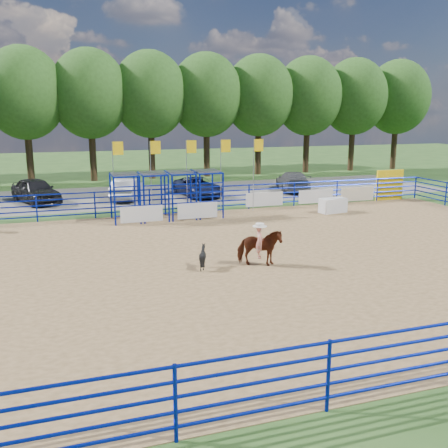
{
  "coord_description": "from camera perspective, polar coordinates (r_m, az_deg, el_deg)",
  "views": [
    {
      "loc": [
        -7.61,
        -17.65,
        5.7
      ],
      "look_at": [
        -1.52,
        1.0,
        1.3
      ],
      "focal_mm": 40.0,
      "sensor_mm": 36.0,
      "label": 1
    }
  ],
  "objects": [
    {
      "name": "car_b",
      "position": [
        34.03,
        -10.98,
        4.0
      ],
      "size": [
        2.85,
        4.6,
        1.43
      ],
      "primitive_type": "imported",
      "rotation": [
        0.0,
        0.0,
        2.81
      ],
      "color": "gray",
      "rests_on": "gravel_strip"
    },
    {
      "name": "horse_and_rider",
      "position": [
        18.81,
        4.07,
        -2.42
      ],
      "size": [
        1.84,
        1.31,
        2.26
      ],
      "color": "#5C2612",
      "rests_on": "arena_dirt"
    },
    {
      "name": "calf",
      "position": [
        18.61,
        -2.45,
        -3.76
      ],
      "size": [
        1.01,
        0.98,
        0.86
      ],
      "primitive_type": "imported",
      "rotation": [
        0.0,
        0.0,
        2.05
      ],
      "color": "black",
      "rests_on": "arena_dirt"
    },
    {
      "name": "treeline",
      "position": [
        44.35,
        -8.48,
        14.88
      ],
      "size": [
        56.4,
        6.4,
        11.24
      ],
      "color": "#3F2B19",
      "rests_on": "ground"
    },
    {
      "name": "car_c",
      "position": [
        34.74,
        -3.01,
        4.28
      ],
      "size": [
        2.89,
        4.98,
        1.3
      ],
      "primitive_type": "imported",
      "rotation": [
        0.0,
        0.0,
        0.16
      ],
      "color": "#161937",
      "rests_on": "gravel_strip"
    },
    {
      "name": "chute_assembly",
      "position": [
        27.46,
        -5.86,
        3.27
      ],
      "size": [
        19.32,
        2.41,
        4.2
      ],
      "color": "#07199D",
      "rests_on": "ground"
    },
    {
      "name": "arena_dirt",
      "position": [
        20.05,
        5.03,
        -3.9
      ],
      "size": [
        30.0,
        20.0,
        0.02
      ],
      "primitive_type": "cube",
      "color": "#9F7D4F",
      "rests_on": "ground"
    },
    {
      "name": "perimeter_fence",
      "position": [
        19.85,
        5.07,
        -1.85
      ],
      "size": [
        30.1,
        20.1,
        1.5
      ],
      "color": "#07199D",
      "rests_on": "ground"
    },
    {
      "name": "gravel_strip",
      "position": [
        35.93,
        -5.64,
        3.46
      ],
      "size": [
        40.0,
        10.0,
        0.01
      ],
      "primitive_type": "cube",
      "color": "slate",
      "rests_on": "ground"
    },
    {
      "name": "ground",
      "position": [
        20.05,
        5.03,
        -3.93
      ],
      "size": [
        120.0,
        120.0,
        0.0
      ],
      "primitive_type": "plane",
      "color": "#3B6026",
      "rests_on": "ground"
    },
    {
      "name": "car_a",
      "position": [
        34.19,
        -20.71,
        3.59
      ],
      "size": [
        3.59,
        5.05,
        1.6
      ],
      "primitive_type": "imported",
      "rotation": [
        0.0,
        0.0,
        0.41
      ],
      "color": "black",
      "rests_on": "gravel_strip"
    },
    {
      "name": "car_d",
      "position": [
        37.39,
        7.88,
        4.87
      ],
      "size": [
        3.28,
        5.28,
        1.43
      ],
      "primitive_type": "imported",
      "rotation": [
        0.0,
        0.0,
        2.86
      ],
      "color": "#565658",
      "rests_on": "gravel_strip"
    },
    {
      "name": "announcer_table",
      "position": [
        29.55,
        12.34,
        2.09
      ],
      "size": [
        1.66,
        0.97,
        0.83
      ],
      "primitive_type": "cube",
      "rotation": [
        0.0,
        0.0,
        0.16
      ],
      "color": "silver",
      "rests_on": "arena_dirt"
    }
  ]
}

